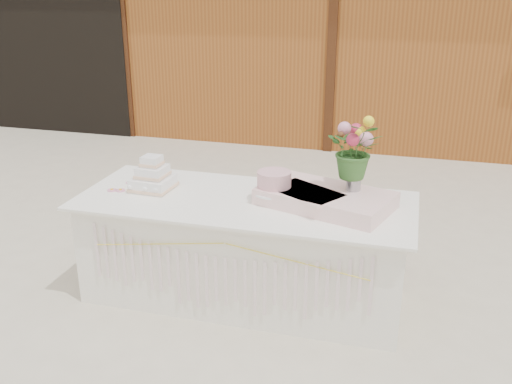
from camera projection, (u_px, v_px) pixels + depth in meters
The scene contains 9 objects.
ground at pixel (245, 294), 4.33m from camera, with size 80.00×80.00×0.00m, color beige.
barn at pixel (351, 17), 9.15m from camera, with size 12.60×4.60×3.30m.
cake_table at pixel (245, 248), 4.19m from camera, with size 2.40×1.00×0.77m.
wedding_cake at pixel (153, 178), 4.24m from camera, with size 0.30×0.30×0.26m.
pink_cake_stand at pixel (274, 185), 3.99m from camera, with size 0.30×0.30×0.22m.
satin_runner at pixel (325, 198), 3.93m from camera, with size 0.88×0.51×0.11m, color #FFD2CD.
flower_vase at pixel (354, 181), 3.90m from camera, with size 0.10×0.10×0.14m, color #A4A4A8.
bouquet at pixel (356, 143), 3.81m from camera, with size 0.36×0.31×0.40m, color #356729.
loose_flowers at pixel (126, 186), 4.31m from camera, with size 0.14×0.34×0.02m, color pink, non-canonical shape.
Camera 1 is at (1.10, -3.62, 2.25)m, focal length 40.00 mm.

